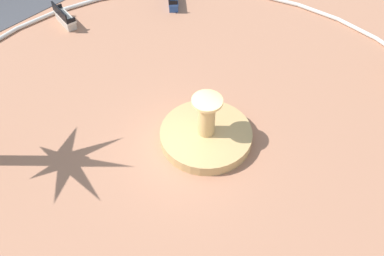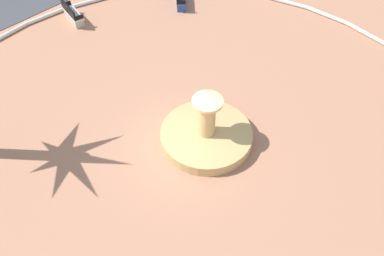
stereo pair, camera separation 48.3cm
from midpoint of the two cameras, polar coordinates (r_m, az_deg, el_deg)
The scene contains 4 objects.
ground_plane at distance 16.74m, azimuth -1.62°, elevation -2.66°, with size 80.00×80.00×0.00m, color tan.
plaza_curb at distance 16.66m, azimuth -1.62°, elevation -2.44°, with size 23.08×23.08×0.20m, color silver.
fountain at distance 16.79m, azimuth 1.01°, elevation -0.82°, with size 3.54×3.54×2.13m.
bench_west at distance 23.60m, azimuth -16.79°, elevation 13.47°, with size 0.80×1.67×1.00m.
Camera 1 is at (-7.77, -7.36, 12.86)m, focal length 41.06 mm.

